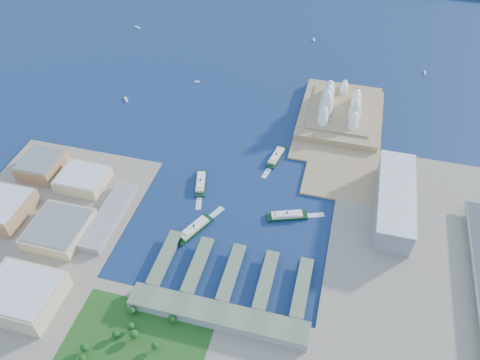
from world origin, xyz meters
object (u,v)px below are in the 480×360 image
(opera_house, at_px, (342,100))
(ferry_c, at_px, (194,228))
(ferry_a, at_px, (201,182))
(ferry_d, at_px, (287,215))
(ferry_b, at_px, (276,155))
(toaster_building, at_px, (395,200))

(opera_house, distance_m, ferry_c, 339.58)
(ferry_a, relative_size, ferry_d, 0.98)
(ferry_b, xyz_separation_m, ferry_c, (-74.31, -168.20, 0.56))
(opera_house, relative_size, ferry_c, 3.06)
(opera_house, height_order, ferry_c, opera_house)
(ferry_b, bearing_deg, ferry_a, -127.27)
(ferry_a, relative_size, ferry_b, 1.02)
(ferry_b, distance_m, ferry_c, 183.88)
(ferry_c, xyz_separation_m, ferry_d, (111.93, 53.44, -0.38))
(opera_house, relative_size, toaster_building, 1.16)
(ferry_c, bearing_deg, ferry_d, -128.15)
(opera_house, relative_size, ferry_b, 3.40)
(ferry_a, bearing_deg, toaster_building, -10.79)
(ferry_d, bearing_deg, ferry_c, 95.42)
(toaster_building, xyz_separation_m, ferry_d, (-134.48, -46.82, -15.32))
(ferry_b, relative_size, ferry_d, 0.97)
(opera_house, distance_m, ferry_b, 157.83)
(ferry_c, relative_size, ferry_d, 1.07)
(ferry_d, bearing_deg, ferry_b, -1.95)
(toaster_building, xyz_separation_m, ferry_c, (-246.42, -100.25, -14.94))
(ferry_d, bearing_deg, opera_house, -30.31)
(opera_house, bearing_deg, ferry_b, -121.87)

